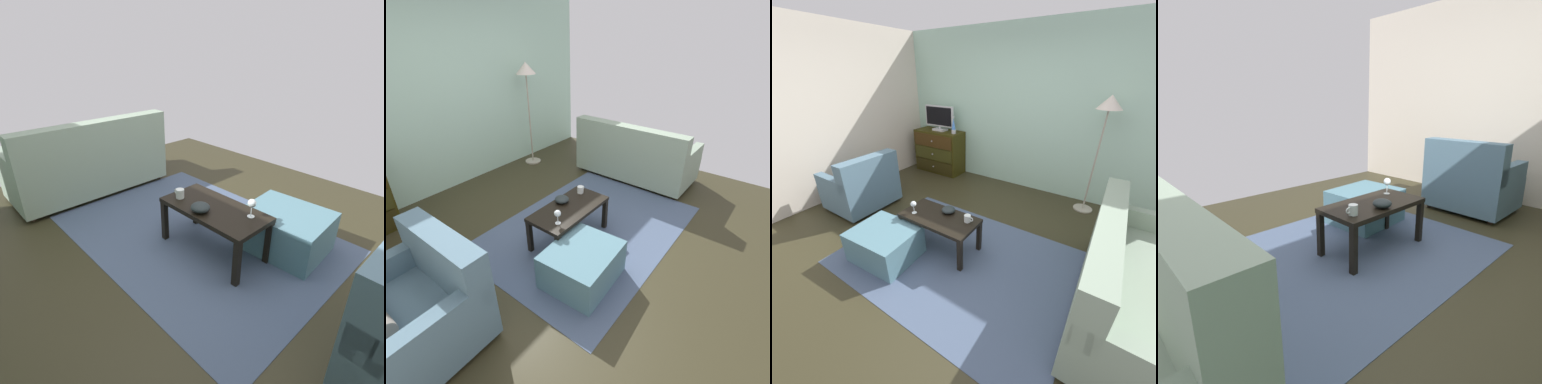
% 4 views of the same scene
% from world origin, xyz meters
% --- Properties ---
extents(ground_plane, '(5.49, 4.86, 0.05)m').
position_xyz_m(ground_plane, '(0.00, 0.00, -0.03)').
color(ground_plane, '#312D1B').
extents(wall_accent_rear, '(5.49, 0.12, 2.67)m').
position_xyz_m(wall_accent_rear, '(0.00, 2.19, 1.34)').
color(wall_accent_rear, '#A7CFB8').
rests_on(wall_accent_rear, ground_plane).
extents(area_rug, '(2.60, 1.90, 0.01)m').
position_xyz_m(area_rug, '(0.20, -0.20, 0.00)').
color(area_rug, '#465570').
rests_on(area_rug, ground_plane).
extents(coffee_table, '(0.93, 0.47, 0.44)m').
position_xyz_m(coffee_table, '(-0.10, -0.13, 0.38)').
color(coffee_table, black).
rests_on(coffee_table, ground_plane).
extents(wine_glass, '(0.07, 0.07, 0.16)m').
position_xyz_m(wine_glass, '(-0.40, -0.23, 0.55)').
color(wine_glass, silver).
rests_on(wine_glass, coffee_table).
extents(mug, '(0.11, 0.08, 0.08)m').
position_xyz_m(mug, '(0.24, -0.03, 0.48)').
color(mug, silver).
rests_on(mug, coffee_table).
extents(bowl_decorative, '(0.16, 0.16, 0.07)m').
position_xyz_m(bowl_decorative, '(-0.06, 0.01, 0.47)').
color(bowl_decorative, '#20292A').
rests_on(bowl_decorative, coffee_table).
extents(couch_large, '(0.85, 1.82, 0.92)m').
position_xyz_m(couch_large, '(1.83, 0.07, 0.36)').
color(couch_large, '#332319').
rests_on(couch_large, ground_plane).
extents(armchair, '(0.80, 0.94, 0.88)m').
position_xyz_m(armchair, '(-1.74, -0.02, 0.35)').
color(armchair, '#332319').
rests_on(armchair, ground_plane).
extents(ottoman, '(0.74, 0.64, 0.37)m').
position_xyz_m(ottoman, '(-0.51, -0.63, 0.19)').
color(ottoman, slate).
rests_on(ottoman, ground_plane).
extents(standing_lamp, '(0.32, 0.32, 1.71)m').
position_xyz_m(standing_lamp, '(1.24, 1.83, 1.46)').
color(standing_lamp, '#A59E8C').
rests_on(standing_lamp, ground_plane).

